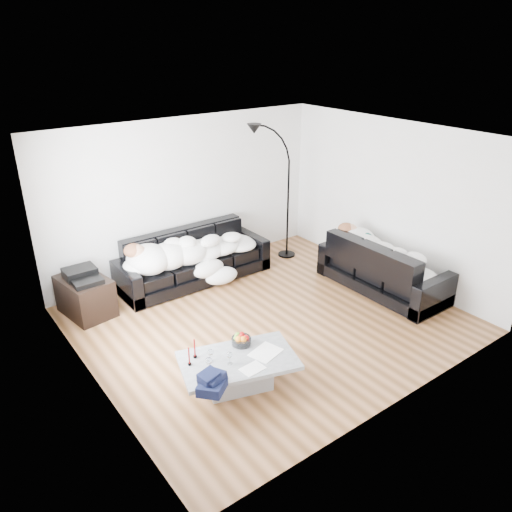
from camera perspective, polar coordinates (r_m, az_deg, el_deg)
ground at (r=7.27m, az=1.42°, el=-7.27°), size 5.00×5.00×0.00m
wall_back at (r=8.47m, az=-7.95°, el=6.82°), size 5.00×0.02×2.60m
wall_left at (r=5.63m, az=-18.97°, el=-3.50°), size 0.02×4.50×2.60m
wall_right at (r=8.38m, az=15.22°, el=6.01°), size 0.02×4.50×2.60m
ceiling at (r=6.32m, az=1.67°, el=13.29°), size 5.00×5.00×0.00m
sofa_back at (r=8.27m, az=-7.14°, el=-0.14°), size 2.53×0.88×0.83m
sofa_right at (r=8.15m, az=14.36°, el=-1.05°), size 0.89×2.08×0.84m
sleeper_back at (r=8.14m, az=-7.04°, el=1.16°), size 2.14×0.74×0.43m
sleeper_right at (r=8.07m, az=14.52°, el=0.34°), size 0.75×1.79×0.44m
teal_cushion at (r=8.37m, az=10.95°, el=2.19°), size 0.42×0.38×0.20m
coffee_table at (r=5.94m, az=-2.03°, el=-13.15°), size 1.49×1.12×0.38m
fruit_bowl at (r=6.02m, az=-1.69°, el=-9.48°), size 0.29×0.29×0.14m
wine_glass_a at (r=5.76m, az=-5.20°, el=-11.25°), size 0.08×0.08×0.16m
wine_glass_b at (r=5.61m, az=-5.39°, el=-12.24°), size 0.09×0.09×0.18m
wine_glass_c at (r=5.70m, az=-3.04°, el=-11.57°), size 0.09×0.09×0.16m
candle_left at (r=5.71m, az=-7.66°, el=-11.32°), size 0.05×0.05×0.22m
candle_right at (r=5.81m, az=-7.02°, el=-10.47°), size 0.05×0.05×0.24m
newspaper_a at (r=5.91m, az=1.11°, el=-10.93°), size 0.42×0.36×0.01m
newspaper_b at (r=5.66m, az=-0.40°, el=-12.73°), size 0.27×0.21×0.01m
navy_jacket at (r=5.32m, az=-5.16°, el=-13.55°), size 0.41×0.38×0.17m
shoes at (r=8.31m, az=12.45°, el=-3.24°), size 0.46×0.38×0.09m
av_cabinet at (r=7.70m, az=-18.90°, el=-4.36°), size 0.69×0.90×0.57m
stereo at (r=7.55m, az=-19.25°, el=-2.03°), size 0.44×0.34×0.13m
floor_lamp at (r=8.93m, az=3.69°, el=6.52°), size 0.85×0.56×2.18m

